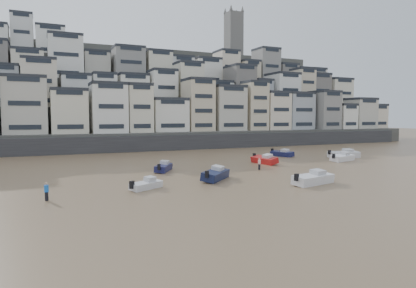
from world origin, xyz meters
name	(u,v)px	position (x,y,z in m)	size (l,w,h in m)	color
ground	(355,242)	(0.00, 0.00, 0.00)	(400.00, 400.00, 0.00)	#836246
harbor_wall	(173,142)	(10.00, 65.00, 1.75)	(140.00, 3.00, 3.50)	#38383A
hillside	(148,101)	(14.73, 104.84, 13.01)	(141.04, 66.00, 50.00)	#4C4C47
boat_g	(344,153)	(34.12, 36.09, 0.91)	(6.70, 2.19, 1.83)	silver
boat_i	(282,153)	(25.12, 43.18, 0.73)	(5.38, 1.76, 1.47)	#151942
boat_c	(216,173)	(1.71, 24.12, 0.84)	(6.15, 2.01, 1.68)	#121A3B
boat_d	(342,156)	(30.17, 32.32, 0.82)	(6.01, 1.97, 1.64)	silver
boat_f	(164,166)	(-1.96, 33.87, 0.73)	(5.35, 1.75, 1.46)	#151843
boat_j	(146,184)	(-7.63, 21.89, 0.59)	(4.34, 1.42, 1.18)	silver
boat_e	(264,159)	(15.75, 34.94, 0.79)	(5.76, 1.89, 1.57)	#A31414
boat_a	(313,177)	(10.75, 16.79, 0.85)	(6.22, 2.04, 1.70)	silver
person_blue	(46,191)	(-17.52, 20.27, 0.87)	(0.44, 0.44, 1.74)	blue
person_pink	(259,164)	(11.31, 29.37, 0.87)	(0.44, 0.44, 1.74)	#E2A79F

